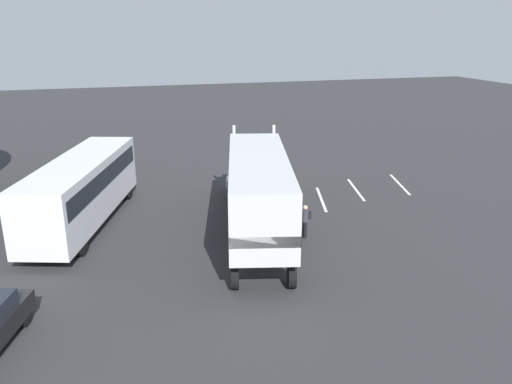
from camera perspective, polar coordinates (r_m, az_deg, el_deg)
The scene contains 7 objects.
ground_plane at distance 31.72m, azimuth -0.57°, elevation 0.21°, with size 120.00×120.00×0.00m, color #2D2D30.
lane_stripe_near at distance 30.33m, azimuth 7.28°, elevation -0.78°, with size 4.40×0.16×0.01m, color silver.
lane_stripe_mid at distance 32.44m, azimuth 11.04°, elevation 0.28°, with size 4.40×0.16×0.01m, color silver.
lane_stripe_far at distance 34.17m, azimuth 15.69°, elevation 0.84°, with size 4.40×0.16×0.01m, color silver.
semi_truck at distance 24.27m, azimuth 0.15°, elevation 0.80°, with size 14.33×5.97×4.50m.
person_bystander at distance 24.56m, azimuth 5.52°, elevation -3.10°, with size 0.34×0.46×1.63m.
parked_bus at distance 27.12m, azimuth -18.83°, elevation 0.66°, with size 11.25×5.83×3.40m.
Camera 1 is at (-29.04, 8.26, 9.73)m, focal length 35.95 mm.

